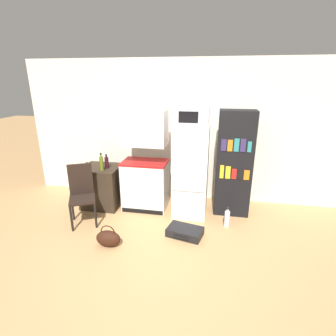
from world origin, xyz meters
TOP-DOWN VIEW (x-y plane):
  - ground_plane at (0.00, 0.00)m, footprint 24.00×24.00m
  - wall_back at (0.20, 2.00)m, footprint 6.40×0.10m
  - side_table at (-1.31, 1.28)m, footprint 0.68×0.63m
  - kitchen_hutch at (-0.49, 1.34)m, footprint 0.80×0.53m
  - refrigerator at (0.34, 1.29)m, footprint 0.57×0.65m
  - microwave at (0.34, 1.29)m, footprint 0.52×0.36m
  - bookshelf at (1.06, 1.43)m, footprint 0.60×0.35m
  - bottle_wine_dark at (-1.17, 1.25)m, footprint 0.07×0.07m
  - bottle_ketchup_red at (-1.46, 1.08)m, footprint 0.07×0.07m
  - bottle_olive_oil at (-1.20, 1.12)m, footprint 0.07×0.07m
  - chair at (-1.37, 0.66)m, footprint 0.54×0.54m
  - suitcase_large_flat at (0.35, 0.53)m, footprint 0.58×0.43m
  - handbag at (-0.70, 0.07)m, footprint 0.36×0.20m
  - water_bottle_front at (0.98, 0.92)m, footprint 0.08×0.08m

SIDE VIEW (x-z plane):
  - ground_plane at x=0.00m, z-range 0.00..0.00m
  - suitcase_large_flat at x=0.35m, z-range 0.00..0.13m
  - handbag at x=-0.70m, z-range -0.04..0.29m
  - water_bottle_front at x=0.98m, z-range -0.03..0.31m
  - side_table at x=-1.31m, z-range 0.00..0.76m
  - chair at x=-1.37m, z-range 0.08..1.06m
  - refrigerator at x=0.34m, z-range 0.00..1.60m
  - bottle_ketchup_red at x=-1.46m, z-range 0.75..0.89m
  - kitchen_hutch at x=-0.49m, z-range -0.07..1.73m
  - bottle_wine_dark at x=-1.17m, z-range 0.74..1.00m
  - bottle_olive_oil at x=-1.20m, z-range 0.73..1.05m
  - bookshelf at x=1.06m, z-range 0.00..1.82m
  - wall_back at x=0.20m, z-range 0.00..2.65m
  - microwave at x=0.34m, z-range 1.60..1.85m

